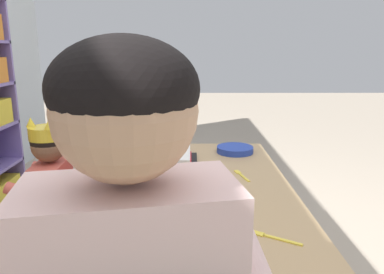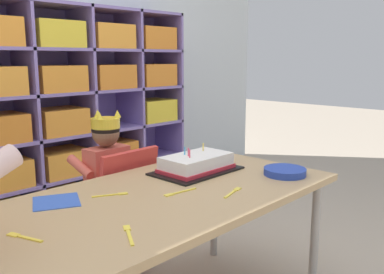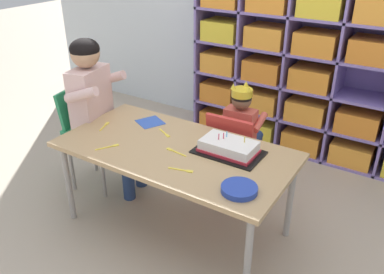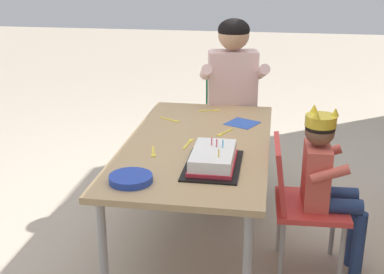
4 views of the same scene
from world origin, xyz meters
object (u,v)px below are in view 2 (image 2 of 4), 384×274
Objects in this scene: classroom_chair_blue at (117,201)px; fork_near_cake_tray at (233,192)px; fork_beside_plate_stack at (23,237)px; fork_at_table_front_edge at (179,192)px; fork_by_napkin at (113,195)px; birthday_cake_on_tray at (196,165)px; paper_plate_stack at (285,172)px; child_with_crown at (102,172)px; fork_near_child_seat at (129,234)px; activity_table at (166,204)px.

classroom_chair_blue is 0.72m from fork_near_cake_tray.
fork_at_table_front_edge is (0.58, -0.04, -0.00)m from fork_beside_plate_stack.
fork_beside_plate_stack is at bearing 44.35° from fork_by_napkin.
birthday_cake_on_tray is 3.12× the size of fork_by_napkin.
paper_plate_stack is 0.51m from fork_at_table_front_edge.
child_with_crown is 0.95m from fork_near_child_seat.
child_with_crown is 6.38× the size of fork_near_child_seat.
child_with_crown reaches higher than fork_near_cake_tray.
fork_near_child_seat is at bearing 29.27° from fork_beside_plate_stack.
fork_near_child_seat is at bearing -12.81° from fork_near_cake_tray.
fork_at_table_front_edge is (-0.15, 0.14, 0.00)m from fork_near_cake_tray.
fork_beside_plate_stack is (-1.07, 0.19, -0.01)m from paper_plate_stack.
fork_beside_plate_stack is 0.86× the size of fork_at_table_front_edge.
fork_at_table_front_edge is 0.24m from fork_by_napkin.
child_with_crown is (0.14, 0.62, -0.02)m from activity_table.
fork_beside_plate_stack is 0.41m from fork_by_napkin.
paper_plate_stack is (0.22, -0.31, -0.02)m from birthday_cake_on_tray.
fork_near_cake_tray is at bearing 165.01° from fork_by_napkin.
fork_near_child_seat is (0.22, -0.20, 0.00)m from fork_beside_plate_stack.
fork_near_child_seat is at bearing 53.94° from classroom_chair_blue.
child_with_crown is (-0.00, 0.11, 0.13)m from classroom_chair_blue.
classroom_chair_blue is 5.27× the size of fork_beside_plate_stack.
fork_beside_plate_stack is 0.58m from fork_at_table_front_edge.
paper_plate_stack reaches higher than fork_at_table_front_edge.
classroom_chair_blue is 0.59m from fork_at_table_front_edge.
fork_by_napkin is (-0.45, 0.00, -0.03)m from birthday_cake_on_tray.
fork_beside_plate_stack is at bearing -172.06° from birthday_cake_on_tray.
fork_by_napkin is at bearing 50.13° from classroom_chair_blue.
fork_beside_plate_stack is at bearing 169.65° from paper_plate_stack.
fork_at_table_front_edge is at bearing 162.03° from paper_plate_stack.
activity_table is 0.07m from fork_at_table_front_edge.
fork_beside_plate_stack is at bearing 39.88° from child_with_crown.
paper_plate_stack is 1.24× the size of fork_at_table_front_edge.
child_with_crown is 0.90m from paper_plate_stack.
paper_plate_stack is (0.51, -0.20, 0.06)m from activity_table.
child_with_crown is at bearing 106.83° from birthday_cake_on_tray.
fork_by_napkin is at bearing -57.17° from fork_near_cake_tray.
child_with_crown is 0.93m from fork_beside_plate_stack.
fork_beside_plate_stack is 0.75m from fork_near_cake_tray.
fork_at_table_front_edge is at bearing 75.92° from classroom_chair_blue.
paper_plate_stack is at bearing -54.50° from birthday_cake_on_tray.
paper_plate_stack is at bearing -10.51° from fork_at_table_front_edge.
fork_beside_plate_stack reaches higher than activity_table.
classroom_chair_blue is at bearing 117.85° from paper_plate_stack.
child_with_crown reaches higher than paper_plate_stack.
birthday_cake_on_tray is 2.66× the size of fork_at_table_front_edge.
classroom_chair_blue is 0.79× the size of child_with_crown.
fork_near_child_seat is at bearing 88.53° from fork_by_napkin.
child_with_crown reaches higher than classroom_chair_blue.
fork_near_cake_tray is (0.03, -0.80, 0.07)m from child_with_crown.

